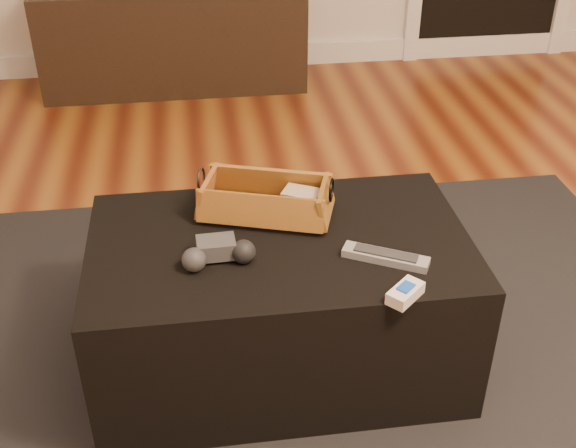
{
  "coord_description": "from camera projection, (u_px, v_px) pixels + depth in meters",
  "views": [
    {
      "loc": [
        -0.43,
        -1.27,
        1.49
      ],
      "look_at": [
        -0.22,
        0.26,
        0.49
      ],
      "focal_mm": 45.0,
      "sensor_mm": 36.0,
      "label": 1
    }
  ],
  "objects": [
    {
      "name": "baseboard",
      "position": [
        266.0,
        56.0,
        4.16
      ],
      "size": [
        5.0,
        0.04,
        0.12
      ],
      "primitive_type": "cube",
      "color": "white",
      "rests_on": "floor"
    },
    {
      "name": "tv_remote",
      "position": [
        258.0,
        209.0,
        1.97
      ],
      "size": [
        0.19,
        0.08,
        0.02
      ],
      "primitive_type": "cube",
      "rotation": [
        0.0,
        0.0,
        -0.21
      ],
      "color": "black",
      "rests_on": "wicker_basket"
    },
    {
      "name": "area_rug",
      "position": [
        283.0,
        372.0,
        2.08
      ],
      "size": [
        2.6,
        2.0,
        0.01
      ],
      "primitive_type": "cube",
      "color": "black",
      "rests_on": "floor"
    },
    {
      "name": "cream_gadget",
      "position": [
        405.0,
        293.0,
        1.67
      ],
      "size": [
        0.1,
        0.1,
        0.04
      ],
      "color": "silver",
      "rests_on": "ottoman"
    },
    {
      "name": "game_controller",
      "position": [
        218.0,
        252.0,
        1.79
      ],
      "size": [
        0.19,
        0.11,
        0.06
      ],
      "color": "#37373A",
      "rests_on": "ottoman"
    },
    {
      "name": "cloth_bundle",
      "position": [
        302.0,
        200.0,
        1.98
      ],
      "size": [
        0.12,
        0.11,
        0.05
      ],
      "primitive_type": "cube",
      "rotation": [
        0.0,
        0.0,
        -0.49
      ],
      "color": "tan",
      "rests_on": "wicker_basket"
    },
    {
      "name": "ottoman",
      "position": [
        280.0,
        302.0,
        2.0
      ],
      "size": [
        1.0,
        0.6,
        0.42
      ],
      "primitive_type": "cube",
      "color": "black",
      "rests_on": "area_rug"
    },
    {
      "name": "media_cabinet",
      "position": [
        174.0,
        36.0,
        3.8
      ],
      "size": [
        1.36,
        0.45,
        0.53
      ],
      "primitive_type": "cube",
      "color": "black",
      "rests_on": "floor"
    },
    {
      "name": "silver_remote",
      "position": [
        386.0,
        257.0,
        1.8
      ],
      "size": [
        0.21,
        0.15,
        0.03
      ],
      "color": "gray",
      "rests_on": "ottoman"
    },
    {
      "name": "floor",
      "position": [
        382.0,
        429.0,
        1.91
      ],
      "size": [
        5.0,
        5.5,
        0.01
      ],
      "primitive_type": "cube",
      "color": "brown",
      "rests_on": "ground"
    },
    {
      "name": "wicker_basket",
      "position": [
        266.0,
        201.0,
        1.97
      ],
      "size": [
        0.4,
        0.29,
        0.13
      ],
      "color": "#A36C24",
      "rests_on": "ottoman"
    }
  ]
}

